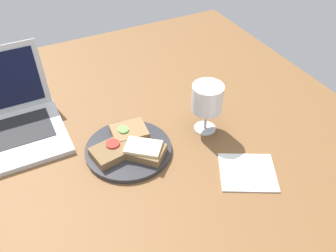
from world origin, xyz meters
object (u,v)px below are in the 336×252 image
Objects in this scene: sandwich_with_cheese at (143,150)px; napkin at (248,172)px; sandwich_with_tomato at (111,151)px; wine_glass at (207,100)px; sandwich_with_cucumber at (129,132)px; plate at (128,150)px.

sandwich_with_cheese is 27.33cm from napkin.
wine_glass reaches higher than sandwich_with_tomato.
sandwich_with_cucumber is 0.80× the size of sandwich_with_cheese.
sandwich_with_cucumber is at bearing 64.53° from plate.
wine_glass reaches higher than plate.
sandwich_with_cheese is 0.86× the size of wine_glass.
napkin is (28.98, -20.54, -2.31)cm from sandwich_with_tomato.
sandwich_with_cheese reaches higher than sandwich_with_tomato.
sandwich_with_tomato is at bearing 178.26° from wine_glass.
wine_glass is 22.19cm from napkin.
plate is at bearing 177.17° from wine_glass.
sandwich_with_cheese is (7.57, -3.76, 0.23)cm from sandwich_with_tomato.
sandwich_with_cucumber is 0.92× the size of sandwich_with_tomato.
sandwich_with_cheese is at bearing -85.72° from sandwich_with_cucumber.
sandwich_with_cucumber is at bearing 131.15° from napkin.
wine_glass is (23.30, -1.15, 9.76)cm from plate.
plate is 1.66× the size of napkin.
sandwich_with_cucumber is 23.28cm from wine_glass.
sandwich_with_cucumber reaches higher than napkin.
sandwich_with_cucumber is at bearing 34.11° from sandwich_with_tomato.
sandwich_with_tomato is (-4.84, -0.30, 1.85)cm from plate.
wine_glass is at bearing -2.83° from plate.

